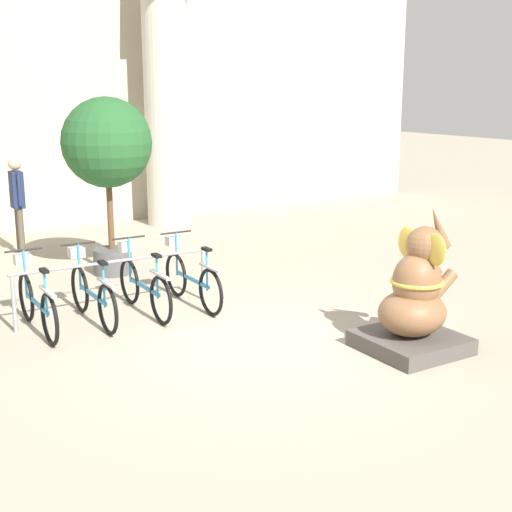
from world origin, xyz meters
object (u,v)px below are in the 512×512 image
Objects in this scene: elephant_statue at (415,302)px; bicycle_1 at (92,293)px; bicycle_0 at (36,301)px; person_pedestrian at (17,196)px; potted_tree at (107,149)px; bicycle_2 at (143,285)px; bicycle_3 at (191,278)px.

bicycle_1 is at bearing 134.08° from elephant_statue.
bicycle_1 is at bearing 0.26° from bicycle_0.
bicycle_1 is 0.97× the size of person_pedestrian.
bicycle_0 is at bearing 140.51° from elephant_statue.
elephant_statue is (3.61, -2.98, 0.18)m from bicycle_0.
bicycle_2 is at bearing -99.91° from potted_tree.
bicycle_2 is 4.47m from person_pedestrian.
bicycle_2 is (0.73, 0.00, 0.00)m from bicycle_1.
bicycle_1 is 4.15m from elephant_statue.
bicycle_1 is 1.00× the size of bicycle_3.
bicycle_0 is 3.34m from potted_tree.
bicycle_2 is 1.01× the size of elephant_statue.
potted_tree is at bearing 108.77° from elephant_statue.
person_pedestrian reaches higher than elephant_statue.
bicycle_3 is at bearing -81.42° from potted_tree.
potted_tree is at bearing 80.09° from bicycle_2.
potted_tree is at bearing 98.58° from bicycle_3.
person_pedestrian reaches higher than bicycle_1.
bicycle_0 is 1.00× the size of bicycle_1.
bicycle_0 is at bearing 179.91° from bicycle_3.
person_pedestrian is (-2.73, 7.36, 0.52)m from elephant_statue.
bicycle_3 is (2.18, -0.00, 0.00)m from bicycle_0.
bicycle_1 is 1.01× the size of elephant_statue.
potted_tree is (0.39, 2.23, 1.66)m from bicycle_2.
bicycle_3 is at bearing -0.26° from bicycle_1.
elephant_statue is 7.87m from person_pedestrian.
elephant_statue is 0.60× the size of potted_tree.
person_pedestrian reaches higher than bicycle_3.
bicycle_0 and bicycle_1 have the same top height.
person_pedestrian reaches higher than bicycle_2.
person_pedestrian is (0.15, 4.38, 0.70)m from bicycle_1.
bicycle_0 is 1.00× the size of bicycle_2.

